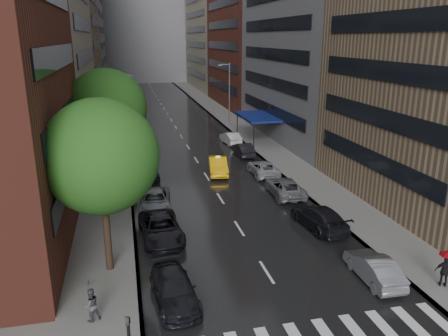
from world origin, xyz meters
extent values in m
plane|color=gray|center=(0.00, 0.00, 0.00)|extent=(220.00, 220.00, 0.00)
cube|color=black|center=(0.00, 50.00, 0.01)|extent=(14.00, 140.00, 0.01)
cube|color=gray|center=(-9.00, 50.00, 0.07)|extent=(4.00, 140.00, 0.15)
cube|color=gray|center=(9.00, 50.00, 0.07)|extent=(4.00, 140.00, 0.15)
cube|color=silver|center=(2.30, -2.00, 0.01)|extent=(0.55, 2.80, 0.01)
cube|color=silver|center=(3.70, -2.00, 0.01)|extent=(0.55, 2.80, 0.01)
cube|color=silver|center=(5.10, -2.00, 0.01)|extent=(0.55, 2.80, 0.01)
cube|color=silver|center=(6.50, -2.00, 0.01)|extent=(0.55, 2.80, 0.01)
cube|color=#937A5B|center=(-15.00, 64.00, 11.00)|extent=(8.00, 28.00, 22.00)
cube|color=slate|center=(-15.00, 94.00, 19.00)|extent=(8.00, 32.00, 38.00)
cube|color=#937A5B|center=(15.00, 12.00, 15.00)|extent=(8.00, 20.00, 30.00)
cube|color=slate|center=(15.00, 36.00, 12.00)|extent=(8.00, 28.00, 24.00)
cube|color=maroon|center=(15.00, 64.00, 18.00)|extent=(8.00, 28.00, 36.00)
cube|color=gray|center=(15.00, 94.00, 14.00)|extent=(8.00, 32.00, 28.00)
cube|color=slate|center=(0.00, 118.00, 16.00)|extent=(40.00, 14.00, 32.00)
cylinder|color=#382619|center=(-8.60, 6.14, 2.69)|extent=(0.40, 0.40, 5.38)
sphere|color=#1E5116|center=(-8.60, 6.14, 6.72)|extent=(6.15, 6.15, 6.15)
cylinder|color=#382619|center=(-8.60, 19.90, 2.84)|extent=(0.40, 0.40, 5.69)
sphere|color=#1E5116|center=(-8.60, 19.90, 7.11)|extent=(6.50, 6.50, 6.50)
cylinder|color=#382619|center=(-8.60, 29.65, 2.00)|extent=(0.40, 0.40, 3.99)
sphere|color=#1E5116|center=(-8.60, 29.65, 4.99)|extent=(4.57, 4.57, 4.57)
imported|color=#FFB70D|center=(1.26, 22.70, 0.80)|extent=(2.36, 5.02, 1.59)
imported|color=black|center=(-5.40, 2.35, 0.70)|extent=(2.41, 4.99, 1.40)
imported|color=black|center=(-5.40, 9.61, 0.76)|extent=(2.86, 5.64, 1.53)
imported|color=gray|center=(-5.40, 14.80, 0.72)|extent=(2.76, 5.34, 1.44)
imported|color=black|center=(-5.40, 22.72, 0.73)|extent=(2.00, 4.38, 1.46)
imported|color=silver|center=(-5.40, 27.78, 0.72)|extent=(2.43, 5.10, 1.43)
imported|color=#10104B|center=(-5.40, 33.76, 0.68)|extent=(2.08, 4.73, 1.35)
imported|color=#9C9DA2|center=(-5.40, 41.06, 0.76)|extent=(1.88, 4.72, 1.53)
imported|color=slate|center=(5.40, 1.95, 0.72)|extent=(1.63, 4.39, 1.44)
imported|color=black|center=(5.40, 8.90, 0.78)|extent=(2.73, 5.59, 1.56)
imported|color=slate|center=(5.40, 15.52, 0.73)|extent=(2.66, 5.34, 1.45)
imported|color=#A1A3AA|center=(5.40, 21.35, 0.68)|extent=(2.45, 5.01, 1.37)
imported|color=black|center=(5.40, 28.40, 0.73)|extent=(1.59, 4.47, 1.47)
imported|color=silver|center=(5.40, 34.46, 0.73)|extent=(1.97, 4.55, 1.46)
imported|color=#454449|center=(-9.31, 1.47, 0.96)|extent=(0.98, 0.90, 1.63)
imported|color=black|center=(-9.31, 1.47, 1.80)|extent=(0.96, 0.98, 0.88)
imported|color=black|center=(8.53, 0.35, 1.00)|extent=(1.06, 0.86, 1.69)
imported|color=#B80E1A|center=(8.53, 0.35, 1.80)|extent=(0.82, 0.82, 0.72)
imported|color=black|center=(-7.60, -3.62, 3.15)|extent=(0.18, 0.15, 0.90)
cylinder|color=gray|center=(-7.80, 30.00, 4.65)|extent=(0.18, 0.18, 9.00)
cube|color=gray|center=(-6.40, 30.00, 8.85)|extent=(0.50, 0.22, 0.16)
cylinder|color=gray|center=(7.80, 45.00, 4.65)|extent=(0.18, 0.18, 9.00)
cube|color=gray|center=(6.40, 45.00, 8.85)|extent=(0.50, 0.22, 0.16)
cube|color=navy|center=(9.00, 35.00, 3.15)|extent=(4.00, 8.00, 0.25)
cylinder|color=black|center=(7.40, 31.20, 1.65)|extent=(0.12, 0.12, 3.00)
cylinder|color=black|center=(7.40, 38.80, 1.65)|extent=(0.12, 0.12, 3.00)
camera|label=1|loc=(-7.27, -16.74, 12.72)|focal=35.00mm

